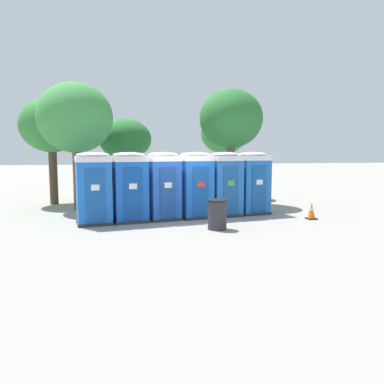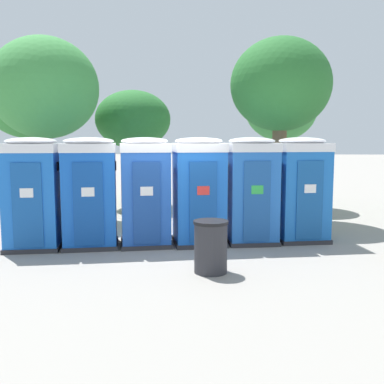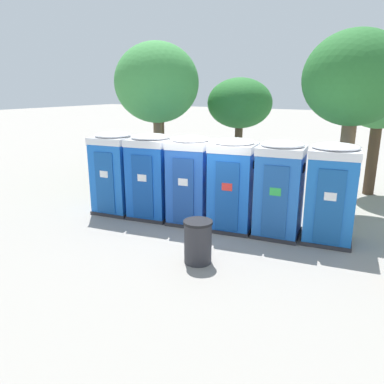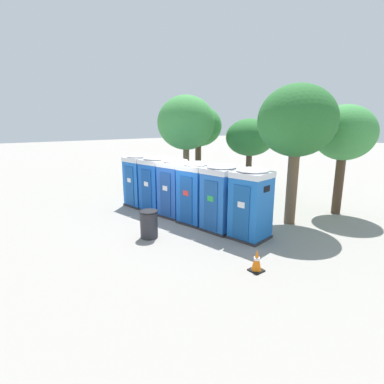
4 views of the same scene
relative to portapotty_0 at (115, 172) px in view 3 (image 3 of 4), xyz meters
name	(u,v)px [view 3 (image 3 of 4)]	position (x,y,z in m)	size (l,w,h in m)	color
ground_plane	(210,226)	(3.15, 0.42, -1.28)	(120.00, 120.00, 0.00)	gray
portapotty_0	(115,172)	(0.00, 0.00, 0.00)	(1.38, 1.37, 2.54)	#2D2D33
portapotty_1	(151,176)	(1.25, 0.21, 0.00)	(1.44, 1.41, 2.54)	#2D2D33
portapotty_2	(190,180)	(2.51, 0.41, 0.00)	(1.37, 1.40, 2.54)	#2D2D33
portapotty_3	(233,184)	(3.77, 0.57, 0.00)	(1.40, 1.40, 2.54)	#2D2D33
portapotty_4	(279,189)	(5.02, 0.78, 0.00)	(1.35, 1.36, 2.54)	#2D2D33
portapotty_5	(331,193)	(6.27, 1.05, 0.00)	(1.39, 1.38, 2.54)	#2D2D33
street_tree_0	(159,89)	(-2.23, 5.46, 2.48)	(2.96, 2.96, 5.11)	#4C3826
street_tree_1	(157,84)	(-0.93, 3.53, 2.70)	(3.22, 3.22, 5.52)	brown
street_tree_2	(380,96)	(6.59, 6.44, 2.26)	(2.59, 2.59, 4.78)	#4C3826
street_tree_3	(240,104)	(1.23, 6.47, 1.88)	(2.74, 2.74, 4.25)	#4C3826
street_tree_4	(354,80)	(6.12, 3.62, 2.75)	(2.97, 2.97, 5.47)	brown
trash_can	(198,242)	(4.04, -1.76, -0.78)	(0.66, 0.66, 0.99)	#2D2D33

